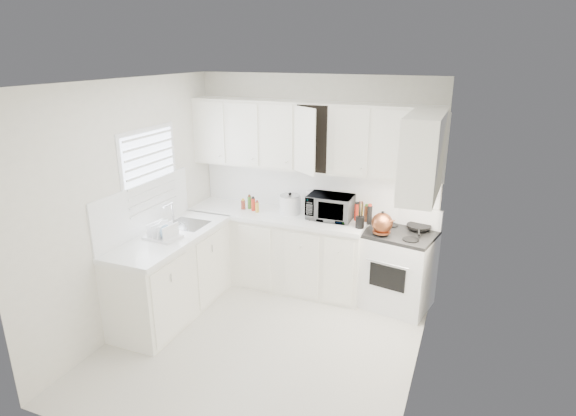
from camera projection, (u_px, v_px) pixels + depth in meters
The scene contains 32 objects.
floor at pixel (263, 344), 4.88m from camera, with size 3.20×3.20×0.00m, color silver.
ceiling at pixel (257, 82), 4.06m from camera, with size 3.20×3.20×0.00m, color white.
wall_back at pixel (315, 183), 5.88m from camera, with size 3.00×3.00×0.00m, color white.
wall_front at pixel (155, 306), 3.06m from camera, with size 3.00×3.00×0.00m, color white.
wall_left at pixel (131, 206), 5.00m from camera, with size 3.20×3.20×0.00m, color white.
wall_right at pixel (425, 248), 3.94m from camera, with size 3.20×3.20×0.00m, color white.
window_blinds at pixel (151, 176), 5.22m from camera, with size 0.06×0.96×1.06m, color white, non-canonical shape.
lower_cabinets_back at pixel (277, 250), 6.02m from camera, with size 2.22×0.60×0.90m, color white, non-canonical shape.
lower_cabinets_left at pixel (172, 276), 5.34m from camera, with size 0.60×1.60×0.90m, color white, non-canonical shape.
countertop_back at pixel (276, 215), 5.86m from camera, with size 2.24×0.64×0.05m, color white.
countertop_left at pixel (170, 237), 5.19m from camera, with size 0.64×1.62×0.05m, color white.
backsplash_back at pixel (315, 189), 5.90m from camera, with size 2.98×0.02×0.55m, color white.
backsplash_left at pixel (144, 208), 5.20m from camera, with size 0.02×1.60×0.55m, color white.
upper_cabinets_back at pixel (311, 170), 5.67m from camera, with size 3.00×0.33×0.80m, color white, non-canonical shape.
upper_cabinets_right at pixel (419, 196), 4.66m from camera, with size 0.33×0.90×0.80m, color white, non-canonical shape.
sink at pixel (187, 215), 5.45m from camera, with size 0.42×0.38×0.30m, color gray, non-canonical shape.
stove at pixel (398, 259), 5.45m from camera, with size 0.76×0.62×1.17m, color white, non-canonical shape.
tea_kettle at pixel (382, 222), 5.22m from camera, with size 0.29×0.24×0.27m, color #964329, non-canonical shape.
frying_pan at pixel (419, 225), 5.41m from camera, with size 0.27×0.46×0.04m, color black, non-canonical shape.
microwave at pixel (330, 204), 5.62m from camera, with size 0.52×0.29×0.35m, color gray.
rice_cooker at pixel (290, 203), 5.83m from camera, with size 0.26×0.26×0.26m, color white, non-canonical shape.
paper_towel at pixel (311, 201), 5.89m from camera, with size 0.12×0.12×0.27m, color white.
utensil_crock at pixel (360, 214), 5.33m from camera, with size 0.11×0.11×0.32m, color black, non-canonical shape.
dish_rack at pixel (162, 230), 5.05m from camera, with size 0.36×0.27×0.20m, color white, non-canonical shape.
spice_left_0 at pixel (247, 201), 6.11m from camera, with size 0.06×0.06×0.13m, color brown.
spice_left_1 at pixel (250, 204), 6.01m from camera, with size 0.06×0.06×0.13m, color #477E2A.
spice_left_2 at pixel (258, 202), 6.06m from camera, with size 0.06×0.06×0.13m, color red.
spice_left_3 at pixel (260, 205), 5.95m from camera, with size 0.06×0.06×0.13m, color gold.
sauce_right_0 at pixel (357, 211), 5.63m from camera, with size 0.06×0.06×0.19m, color red.
sauce_right_1 at pixel (361, 213), 5.56m from camera, with size 0.06×0.06×0.19m, color gold.
sauce_right_2 at pixel (367, 212), 5.59m from camera, with size 0.06×0.06×0.19m, color brown.
sauce_right_3 at pixel (370, 215), 5.52m from camera, with size 0.06×0.06×0.19m, color black.
Camera 1 is at (1.80, -3.79, 2.87)m, focal length 29.73 mm.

